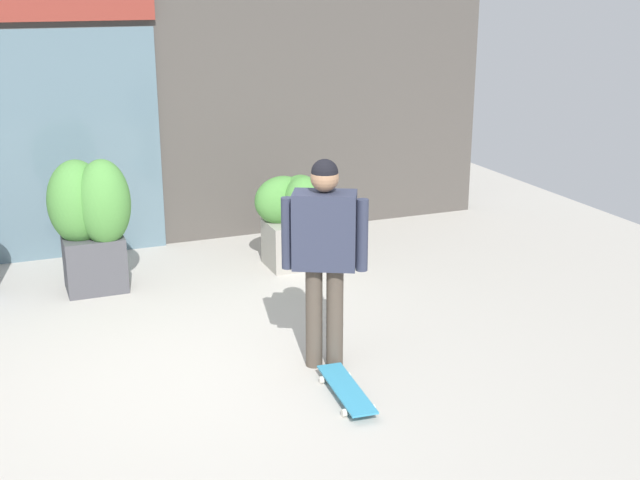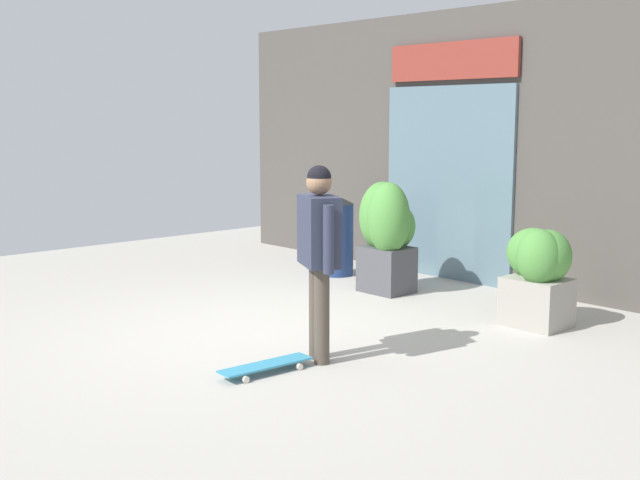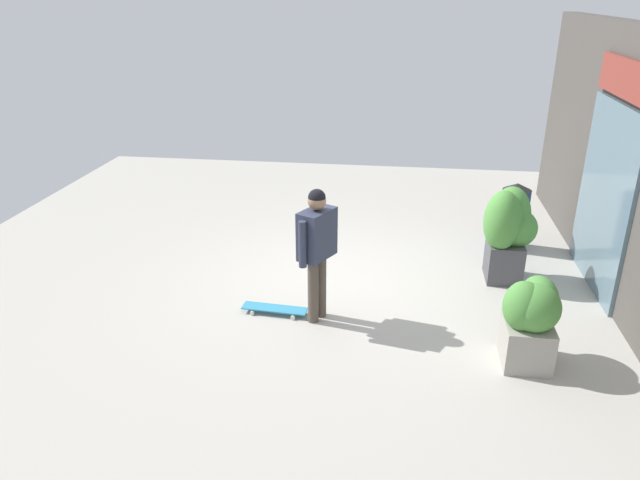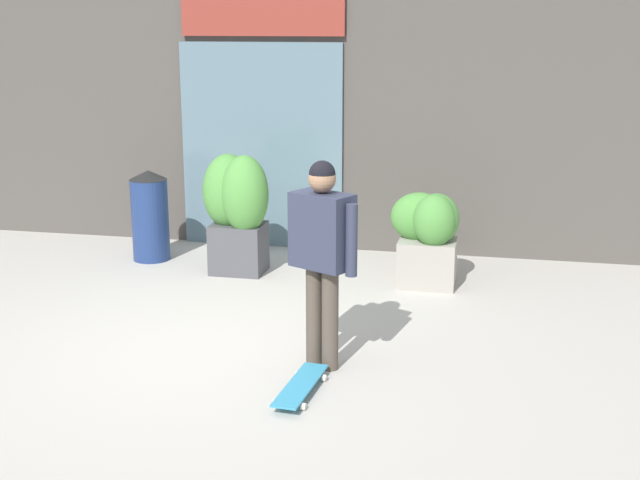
# 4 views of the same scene
# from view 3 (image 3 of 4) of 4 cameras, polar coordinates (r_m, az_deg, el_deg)

# --- Properties ---
(ground_plane) EXTENTS (12.00, 12.00, 0.00)m
(ground_plane) POSITION_cam_3_polar(r_m,az_deg,el_deg) (8.12, 2.05, -4.32)
(ground_plane) COLOR #B2ADA3
(building_facade) EXTENTS (8.80, 0.31, 3.34)m
(building_facade) POSITION_cam_3_polar(r_m,az_deg,el_deg) (8.00, 28.05, 5.32)
(building_facade) COLOR #4C4742
(building_facade) RESTS_ON ground_plane
(skateboarder) EXTENTS (0.59, 0.44, 1.65)m
(skateboarder) POSITION_cam_3_polar(r_m,az_deg,el_deg) (6.89, -0.29, -0.17)
(skateboarder) COLOR #4C4238
(skateboarder) RESTS_ON ground_plane
(skateboard) EXTENTS (0.28, 0.82, 0.08)m
(skateboard) POSITION_cam_3_polar(r_m,az_deg,el_deg) (7.44, -4.34, -6.54)
(skateboard) COLOR teal
(skateboard) RESTS_ON ground_plane
(planter_box_left) EXTENTS (0.76, 0.72, 1.30)m
(planter_box_left) POSITION_cam_3_polar(r_m,az_deg,el_deg) (8.38, 17.44, 1.05)
(planter_box_left) COLOR #47474C
(planter_box_left) RESTS_ON ground_plane
(planter_box_right) EXTENTS (0.71, 0.59, 0.98)m
(planter_box_right) POSITION_cam_3_polar(r_m,az_deg,el_deg) (6.62, 19.47, -6.83)
(planter_box_right) COLOR gray
(planter_box_right) RESTS_ON ground_plane
(trash_bin) EXTENTS (0.43, 0.43, 1.03)m
(trash_bin) POSITION_cam_3_polar(r_m,az_deg,el_deg) (9.55, 17.98, 2.21)
(trash_bin) COLOR navy
(trash_bin) RESTS_ON ground_plane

